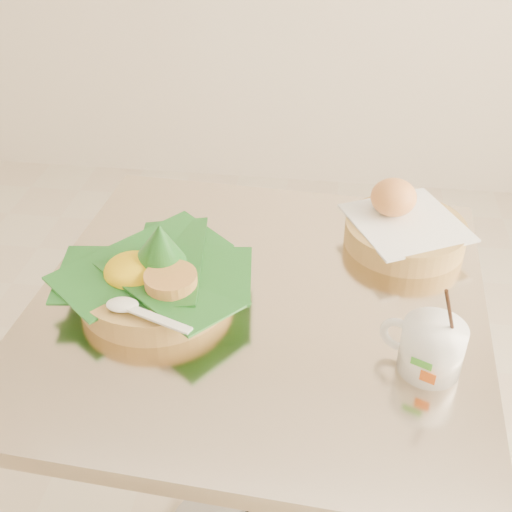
# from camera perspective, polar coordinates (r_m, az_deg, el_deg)

# --- Properties ---
(cafe_table) EXTENTS (0.74, 0.74, 0.75)m
(cafe_table) POSITION_cam_1_polar(r_m,az_deg,el_deg) (1.16, 0.26, -12.24)
(cafe_table) COLOR gray
(cafe_table) RESTS_ON floor
(rice_basket) EXTENTS (0.30, 0.30, 0.15)m
(rice_basket) POSITION_cam_1_polar(r_m,az_deg,el_deg) (1.00, -9.02, -1.76)
(rice_basket) COLOR tan
(rice_basket) RESTS_ON cafe_table
(bread_basket) EXTENTS (0.24, 0.24, 0.11)m
(bread_basket) POSITION_cam_1_polar(r_m,az_deg,el_deg) (1.15, 12.94, 2.56)
(bread_basket) COLOR tan
(bread_basket) RESTS_ON cafe_table
(coffee_mug) EXTENTS (0.11, 0.09, 0.15)m
(coffee_mug) POSITION_cam_1_polar(r_m,az_deg,el_deg) (0.90, 15.24, -7.75)
(coffee_mug) COLOR white
(coffee_mug) RESTS_ON cafe_table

